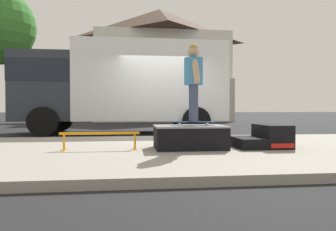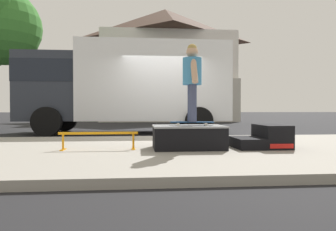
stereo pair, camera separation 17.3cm
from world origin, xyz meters
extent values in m
plane|color=black|center=(0.00, 0.00, 0.00)|extent=(140.00, 140.00, 0.00)
cube|color=gray|center=(0.00, -3.00, 0.06)|extent=(50.00, 5.00, 0.12)
cube|color=black|center=(0.14, -3.18, 0.33)|extent=(1.26, 0.83, 0.42)
cube|color=gray|center=(0.14, -3.18, 0.52)|extent=(1.28, 0.85, 0.03)
cube|color=black|center=(1.23, -3.18, 0.22)|extent=(0.48, 0.83, 0.19)
cube|color=black|center=(1.70, -3.18, 0.33)|extent=(0.48, 0.83, 0.42)
cube|color=red|center=(1.70, -3.60, 0.20)|extent=(0.42, 0.01, 0.08)
cylinder|color=orange|center=(-1.46, -3.17, 0.41)|extent=(1.38, 0.04, 0.04)
cylinder|color=orange|center=(-2.07, -3.17, 0.26)|extent=(0.04, 0.04, 0.29)
cube|color=orange|center=(-2.07, -3.17, 0.13)|extent=(0.06, 0.28, 0.01)
cylinder|color=orange|center=(-0.85, -3.17, 0.26)|extent=(0.04, 0.04, 0.29)
cube|color=orange|center=(-0.85, -3.17, 0.13)|extent=(0.06, 0.28, 0.01)
cube|color=navy|center=(0.21, -3.18, 0.60)|extent=(0.80, 0.31, 0.02)
cylinder|color=silver|center=(0.47, -3.12, 0.56)|extent=(0.06, 0.04, 0.05)
cylinder|color=silver|center=(0.44, -3.30, 0.56)|extent=(0.06, 0.04, 0.05)
cylinder|color=silver|center=(-0.02, -3.05, 0.56)|extent=(0.06, 0.04, 0.05)
cylinder|color=silver|center=(-0.05, -3.23, 0.56)|extent=(0.06, 0.04, 0.05)
cylinder|color=#3F4766|center=(0.21, -3.09, 0.94)|extent=(0.14, 0.14, 0.67)
cylinder|color=#3F4766|center=(0.21, -3.26, 0.94)|extent=(0.14, 0.14, 0.67)
cylinder|color=#3F8CBF|center=(0.21, -3.18, 1.51)|extent=(0.34, 0.34, 0.48)
cylinder|color=tan|center=(0.21, -2.96, 1.50)|extent=(0.11, 0.30, 0.46)
cylinder|color=tan|center=(0.21, -3.39, 1.50)|extent=(0.11, 0.30, 0.46)
sphere|color=tan|center=(0.21, -3.18, 1.86)|extent=(0.21, 0.21, 0.21)
sphere|color=tan|center=(0.21, -3.18, 1.92)|extent=(0.17, 0.17, 0.17)
cube|color=white|center=(-0.24, 2.20, 1.75)|extent=(5.00, 2.35, 2.60)
cube|color=#282D38|center=(-3.69, 2.20, 1.55)|extent=(1.90, 2.16, 2.20)
cube|color=black|center=(-3.69, 2.20, 2.03)|extent=(1.92, 2.19, 0.70)
cylinder|color=black|center=(-3.54, 1.03, 0.45)|extent=(0.90, 0.28, 0.90)
cylinder|color=black|center=(-3.54, 3.38, 0.45)|extent=(0.90, 0.28, 0.90)
cylinder|color=black|center=(1.15, 1.02, 0.45)|extent=(0.90, 0.28, 0.90)
cylinder|color=black|center=(1.15, 3.38, 0.45)|extent=(0.90, 0.28, 0.90)
cube|color=silver|center=(1.27, 14.96, 3.00)|extent=(9.00, 7.50, 6.00)
cube|color=#B2ADA3|center=(1.27, 10.96, 1.40)|extent=(9.00, 0.50, 2.80)
pyramid|color=#473328|center=(1.27, 14.96, 7.20)|extent=(9.54, 7.95, 2.40)
camera|label=1|loc=(-0.92, -8.72, 0.84)|focal=33.33mm
camera|label=2|loc=(-0.75, -8.74, 0.84)|focal=33.33mm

